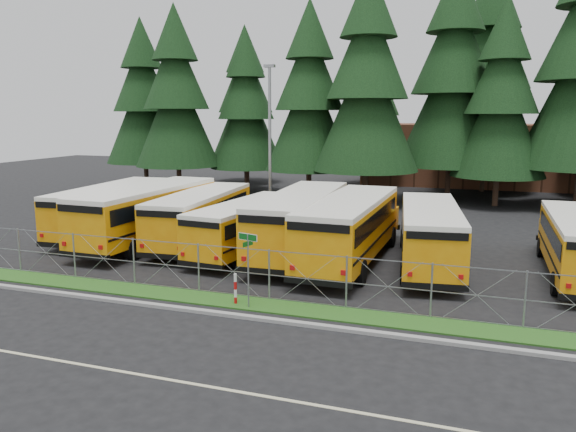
# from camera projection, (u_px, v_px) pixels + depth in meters

# --- Properties ---
(ground) EXTENTS (120.00, 120.00, 0.00)m
(ground) POSITION_uv_depth(u_px,v_px,m) (302.00, 295.00, 22.08)
(ground) COLOR black
(ground) RESTS_ON ground
(curb) EXTENTS (50.00, 0.25, 0.12)m
(curb) POSITION_uv_depth(u_px,v_px,m) (275.00, 320.00, 19.19)
(curb) COLOR gray
(curb) RESTS_ON ground
(grass_verge) EXTENTS (50.00, 1.40, 0.06)m
(grass_verge) POSITION_uv_depth(u_px,v_px,m) (288.00, 308.00, 20.50)
(grass_verge) COLOR #1A4714
(grass_verge) RESTS_ON ground
(road_lane_line) EXTENTS (50.00, 0.12, 0.01)m
(road_lane_line) POSITION_uv_depth(u_px,v_px,m) (210.00, 387.00, 14.64)
(road_lane_line) COLOR beige
(road_lane_line) RESTS_ON ground
(chainlink_fence) EXTENTS (44.00, 0.10, 2.00)m
(chainlink_fence) POSITION_uv_depth(u_px,v_px,m) (294.00, 277.00, 20.97)
(chainlink_fence) COLOR gray
(chainlink_fence) RESTS_ON ground
(brick_building) EXTENTS (22.00, 10.00, 6.00)m
(brick_building) POSITION_uv_depth(u_px,v_px,m) (478.00, 154.00, 56.83)
(brick_building) COLOR brown
(brick_building) RESTS_ON ground
(bus_0) EXTENTS (3.41, 11.40, 2.95)m
(bus_0) POSITION_uv_depth(u_px,v_px,m) (115.00, 210.00, 32.73)
(bus_0) COLOR orange
(bus_0) RESTS_ON ground
(bus_1) EXTENTS (3.23, 12.18, 3.17)m
(bus_1) POSITION_uv_depth(u_px,v_px,m) (152.00, 215.00, 30.70)
(bus_1) COLOR orange
(bus_1) RESTS_ON ground
(bus_2) EXTENTS (3.45, 11.17, 2.88)m
(bus_2) POSITION_uv_depth(u_px,v_px,m) (204.00, 218.00, 30.55)
(bus_2) COLOR orange
(bus_2) RESTS_ON ground
(bus_3) EXTENTS (3.29, 10.27, 2.65)m
(bus_3) POSITION_uv_depth(u_px,v_px,m) (249.00, 227.00, 28.58)
(bus_3) COLOR orange
(bus_3) RESTS_ON ground
(bus_4) EXTENTS (3.41, 12.24, 3.18)m
(bus_4) POSITION_uv_depth(u_px,v_px,m) (303.00, 224.00, 28.21)
(bus_4) COLOR orange
(bus_4) RESTS_ON ground
(bus_5) EXTENTS (3.05, 12.07, 3.15)m
(bus_5) POSITION_uv_depth(u_px,v_px,m) (352.00, 230.00, 26.68)
(bus_5) COLOR orange
(bus_5) RESTS_ON ground
(bus_6) EXTENTS (4.04, 11.22, 2.88)m
(bus_6) POSITION_uv_depth(u_px,v_px,m) (429.00, 236.00, 26.06)
(bus_6) COLOR orange
(bus_6) RESTS_ON ground
(street_sign) EXTENTS (0.81, 0.54, 2.81)m
(street_sign) POSITION_uv_depth(u_px,v_px,m) (248.00, 255.00, 20.18)
(street_sign) COLOR gray
(street_sign) RESTS_ON ground
(striped_bollard) EXTENTS (0.11, 0.11, 1.20)m
(striped_bollard) POSITION_uv_depth(u_px,v_px,m) (235.00, 289.00, 20.84)
(striped_bollard) COLOR #B20C0C
(striped_bollard) RESTS_ON ground
(light_standard) EXTENTS (0.70, 0.35, 10.14)m
(light_standard) POSITION_uv_depth(u_px,v_px,m) (270.00, 137.00, 36.74)
(light_standard) COLOR gray
(light_standard) RESTS_ON ground
(conifer_0) EXTENTS (7.25, 7.25, 16.03)m
(conifer_0) POSITION_uv_depth(u_px,v_px,m) (143.00, 103.00, 53.72)
(conifer_0) COLOR black
(conifer_0) RESTS_ON ground
(conifer_1) EXTENTS (7.45, 7.45, 16.47)m
(conifer_1) POSITION_uv_depth(u_px,v_px,m) (176.00, 100.00, 49.37)
(conifer_1) COLOR black
(conifer_1) RESTS_ON ground
(conifer_2) EXTENTS (6.57, 6.57, 14.52)m
(conifer_2) POSITION_uv_depth(u_px,v_px,m) (246.00, 111.00, 50.53)
(conifer_2) COLOR black
(conifer_2) RESTS_ON ground
(conifer_3) EXTENTS (7.33, 7.33, 16.21)m
(conifer_3) POSITION_uv_depth(u_px,v_px,m) (309.00, 100.00, 46.09)
(conifer_3) COLOR black
(conifer_3) RESTS_ON ground
(conifer_4) EXTENTS (8.14, 8.14, 18.01)m
(conifer_4) POSITION_uv_depth(u_px,v_px,m) (367.00, 87.00, 42.79)
(conifer_4) COLOR black
(conifer_4) RESTS_ON ground
(conifer_5) EXTENTS (8.61, 8.61, 19.04)m
(conifer_5) POSITION_uv_depth(u_px,v_px,m) (453.00, 82.00, 45.17)
(conifer_5) COLOR black
(conifer_5) RESTS_ON ground
(conifer_6) EXTENTS (7.03, 7.03, 15.54)m
(conifer_6) POSITION_uv_depth(u_px,v_px,m) (501.00, 104.00, 42.14)
(conifer_6) COLOR black
(conifer_6) RESTS_ON ground
(conifer_10) EXTENTS (7.17, 7.17, 15.85)m
(conifer_10) POSITION_uv_depth(u_px,v_px,m) (245.00, 105.00, 57.19)
(conifer_10) COLOR black
(conifer_10) RESTS_ON ground
(conifer_11) EXTENTS (6.87, 6.87, 15.20)m
(conifer_11) POSITION_uv_depth(u_px,v_px,m) (372.00, 108.00, 55.04)
(conifer_11) COLOR black
(conifer_11) RESTS_ON ground
(conifer_12) EXTENTS (9.21, 9.21, 20.36)m
(conifer_12) POSITION_uv_depth(u_px,v_px,m) (489.00, 78.00, 49.72)
(conifer_12) COLOR black
(conifer_12) RESTS_ON ground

